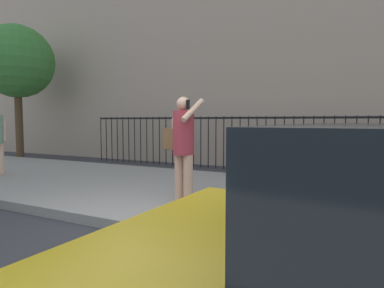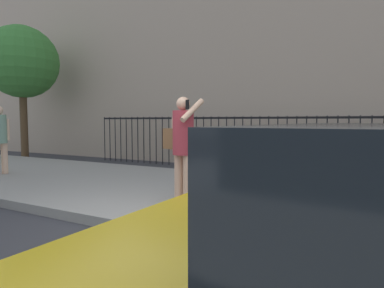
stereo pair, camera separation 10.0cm
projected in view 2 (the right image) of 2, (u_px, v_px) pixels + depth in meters
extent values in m
plane|color=#333338|center=(135.00, 235.00, 4.20)|extent=(60.00, 60.00, 0.00)
cube|color=gray|center=(208.00, 195.00, 6.13)|extent=(28.00, 4.40, 0.15)
cube|color=black|center=(264.00, 118.00, 9.28)|extent=(12.00, 0.04, 0.06)
cylinder|color=black|center=(105.00, 139.00, 12.15)|extent=(0.03, 0.03, 1.60)
cylinder|color=black|center=(110.00, 139.00, 12.03)|extent=(0.03, 0.03, 1.60)
cylinder|color=black|center=(115.00, 139.00, 11.91)|extent=(0.03, 0.03, 1.60)
cylinder|color=black|center=(121.00, 139.00, 11.79)|extent=(0.03, 0.03, 1.60)
cylinder|color=black|center=(126.00, 139.00, 11.67)|extent=(0.03, 0.03, 1.60)
cylinder|color=black|center=(132.00, 140.00, 11.55)|extent=(0.03, 0.03, 1.60)
cylinder|color=black|center=(138.00, 140.00, 11.43)|extent=(0.03, 0.03, 1.60)
cylinder|color=black|center=(144.00, 140.00, 11.31)|extent=(0.03, 0.03, 1.60)
cylinder|color=black|center=(150.00, 140.00, 11.19)|extent=(0.03, 0.03, 1.60)
cylinder|color=black|center=(156.00, 140.00, 11.07)|extent=(0.03, 0.03, 1.60)
cylinder|color=black|center=(162.00, 141.00, 10.95)|extent=(0.03, 0.03, 1.60)
cylinder|color=black|center=(169.00, 141.00, 10.83)|extent=(0.03, 0.03, 1.60)
cylinder|color=black|center=(176.00, 141.00, 10.71)|extent=(0.03, 0.03, 1.60)
cylinder|color=black|center=(182.00, 141.00, 10.59)|extent=(0.03, 0.03, 1.60)
cylinder|color=black|center=(189.00, 142.00, 10.47)|extent=(0.03, 0.03, 1.60)
cylinder|color=black|center=(196.00, 142.00, 10.35)|extent=(0.03, 0.03, 1.60)
cylinder|color=black|center=(204.00, 142.00, 10.23)|extent=(0.03, 0.03, 1.60)
cylinder|color=black|center=(211.00, 142.00, 10.11)|extent=(0.03, 0.03, 1.60)
cylinder|color=black|center=(219.00, 143.00, 9.99)|extent=(0.03, 0.03, 1.60)
cylinder|color=black|center=(226.00, 143.00, 9.87)|extent=(0.03, 0.03, 1.60)
cylinder|color=black|center=(234.00, 143.00, 9.75)|extent=(0.03, 0.03, 1.60)
cylinder|color=black|center=(243.00, 143.00, 9.63)|extent=(0.03, 0.03, 1.60)
cylinder|color=black|center=(251.00, 144.00, 9.51)|extent=(0.03, 0.03, 1.60)
cylinder|color=black|center=(259.00, 144.00, 9.39)|extent=(0.03, 0.03, 1.60)
cylinder|color=black|center=(268.00, 144.00, 9.27)|extent=(0.03, 0.03, 1.60)
cylinder|color=black|center=(277.00, 145.00, 9.15)|extent=(0.03, 0.03, 1.60)
cylinder|color=black|center=(287.00, 145.00, 9.03)|extent=(0.03, 0.03, 1.60)
cylinder|color=black|center=(296.00, 145.00, 8.91)|extent=(0.03, 0.03, 1.60)
cylinder|color=black|center=(306.00, 146.00, 8.79)|extent=(0.03, 0.03, 1.60)
cylinder|color=black|center=(316.00, 146.00, 8.67)|extent=(0.03, 0.03, 1.60)
cylinder|color=black|center=(326.00, 146.00, 8.55)|extent=(0.03, 0.03, 1.60)
cylinder|color=black|center=(337.00, 147.00, 8.43)|extent=(0.03, 0.03, 1.60)
cylinder|color=black|center=(348.00, 147.00, 8.31)|extent=(0.03, 0.03, 1.60)
cylinder|color=black|center=(359.00, 147.00, 8.19)|extent=(0.03, 0.03, 1.60)
cylinder|color=black|center=(371.00, 148.00, 8.07)|extent=(0.03, 0.03, 1.60)
cylinder|color=black|center=(383.00, 148.00, 7.95)|extent=(0.03, 0.03, 1.60)
cylinder|color=black|center=(291.00, 285.00, 2.28)|extent=(0.65, 0.25, 0.64)
cylinder|color=tan|center=(188.00, 179.00, 5.23)|extent=(0.15, 0.15, 0.77)
cylinder|color=tan|center=(179.00, 178.00, 5.37)|extent=(0.15, 0.15, 0.77)
cylinder|color=#992D38|center=(183.00, 133.00, 5.25)|extent=(0.42, 0.42, 0.71)
sphere|color=tan|center=(183.00, 104.00, 5.21)|extent=(0.22, 0.22, 0.22)
cylinder|color=tan|center=(192.00, 110.00, 5.09)|extent=(0.21, 0.50, 0.38)
cylinder|color=tan|center=(175.00, 134.00, 5.38)|extent=(0.09, 0.09, 0.54)
cube|color=black|center=(187.00, 104.00, 5.07)|extent=(0.07, 0.03, 0.15)
cube|color=brown|center=(172.00, 139.00, 5.43)|extent=(0.31, 0.23, 0.34)
cylinder|color=beige|center=(5.00, 158.00, 8.15)|extent=(0.15, 0.15, 0.76)
cylinder|color=beige|center=(8.00, 130.00, 8.18)|extent=(0.09, 0.09, 0.53)
cylinder|color=#4C3823|center=(24.00, 121.00, 12.26)|extent=(0.26, 0.26, 2.91)
sphere|color=#387A33|center=(22.00, 62.00, 12.11)|extent=(2.65, 2.65, 2.65)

